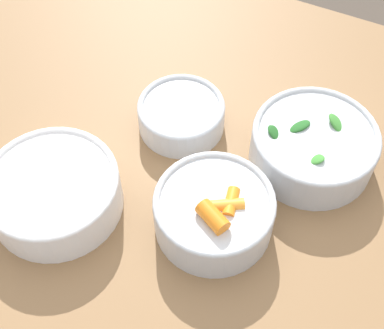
{
  "coord_description": "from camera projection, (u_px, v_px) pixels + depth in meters",
  "views": [
    {
      "loc": [
        -0.23,
        0.42,
        1.39
      ],
      "look_at": [
        -0.03,
        0.02,
        0.77
      ],
      "focal_mm": 50.0,
      "sensor_mm": 36.0,
      "label": 1
    }
  ],
  "objects": [
    {
      "name": "bowl_greens",
      "position": [
        313.0,
        145.0,
        0.79
      ],
      "size": [
        0.19,
        0.19,
        0.08
      ],
      "color": "silver",
      "rests_on": "dining_table"
    },
    {
      "name": "bowl_cookies",
      "position": [
        181.0,
        114.0,
        0.83
      ],
      "size": [
        0.14,
        0.14,
        0.05
      ],
      "color": "silver",
      "rests_on": "dining_table"
    },
    {
      "name": "bowl_carrots",
      "position": [
        214.0,
        212.0,
        0.72
      ],
      "size": [
        0.16,
        0.16,
        0.08
      ],
      "color": "silver",
      "rests_on": "dining_table"
    },
    {
      "name": "dining_table",
      "position": [
        181.0,
        200.0,
        0.9
      ],
      "size": [
        1.13,
        0.89,
        0.74
      ],
      "color": "olive",
      "rests_on": "ground_plane"
    },
    {
      "name": "ground_plane",
      "position": [
        185.0,
        325.0,
        1.41
      ],
      "size": [
        10.0,
        10.0,
        0.0
      ],
      "primitive_type": "plane",
      "color": "#4C4238"
    },
    {
      "name": "bowl_beans_hotdog",
      "position": [
        54.0,
        193.0,
        0.74
      ],
      "size": [
        0.19,
        0.19,
        0.06
      ],
      "color": "white",
      "rests_on": "dining_table"
    }
  ]
}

